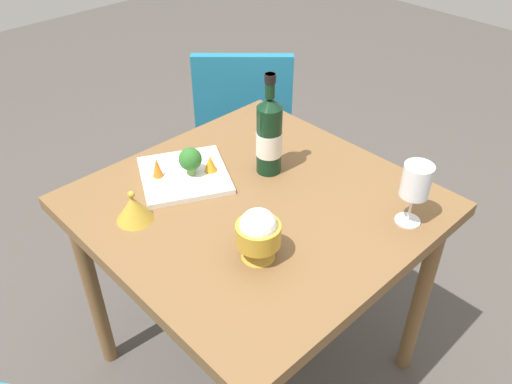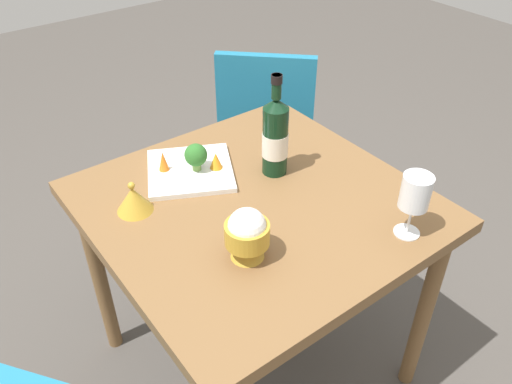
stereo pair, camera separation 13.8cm
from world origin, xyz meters
name	(u,v)px [view 2 (the right image)]	position (x,y,z in m)	size (l,w,h in m)	color
ground_plane	(256,359)	(0.00, 0.00, 0.00)	(8.00, 8.00, 0.00)	#4C4742
dining_table	(256,224)	(0.00, 0.00, 0.65)	(0.88, 0.88, 0.73)	brown
chair_near_window	(267,119)	(0.54, 0.65, 0.53)	(0.57, 0.57, 0.85)	teal
wine_bottle	(275,136)	(0.13, 0.08, 0.86)	(0.08, 0.08, 0.31)	black
wine_glass	(415,193)	(0.23, -0.34, 0.86)	(0.08, 0.08, 0.18)	white
rice_bowl	(247,233)	(-0.15, -0.17, 0.81)	(0.11, 0.11, 0.14)	gold
rice_bowl_lid	(134,199)	(-0.29, 0.16, 0.77)	(0.10, 0.10, 0.09)	gold
serving_plate	(190,170)	(-0.08, 0.23, 0.74)	(0.34, 0.34, 0.02)	white
broccoli_floret	(196,156)	(-0.06, 0.21, 0.80)	(0.07, 0.07, 0.09)	#729E4C
carrot_garnish_left	(163,161)	(-0.14, 0.27, 0.78)	(0.03, 0.03, 0.06)	orange
carrot_garnish_right	(216,160)	(-0.01, 0.18, 0.78)	(0.04, 0.04, 0.05)	orange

